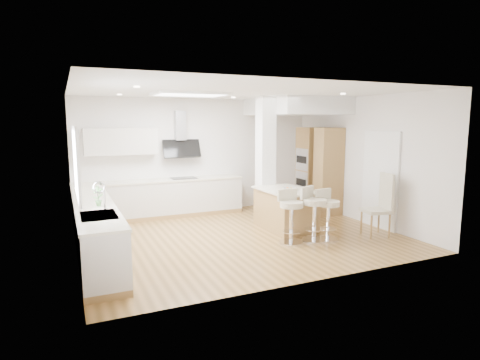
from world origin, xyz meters
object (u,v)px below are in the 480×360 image
peninsula (285,209)px  dining_chair (381,203)px  bar_stool_c (327,212)px  bar_stool_a (291,213)px  bar_stool_b (313,211)px

peninsula → dining_chair: 1.91m
bar_stool_c → dining_chair: bearing=-16.4°
bar_stool_c → dining_chair: size_ratio=0.78×
peninsula → bar_stool_a: bearing=-116.0°
peninsula → bar_stool_c: (0.32, -1.02, 0.12)m
dining_chair → bar_stool_a: bearing=-176.4°
bar_stool_a → bar_stool_b: size_ratio=0.97×
peninsula → bar_stool_a: size_ratio=1.40×
bar_stool_b → bar_stool_c: bar_stool_b is taller
bar_stool_a → dining_chair: bearing=-7.5°
bar_stool_a → bar_stool_c: bar_stool_a is taller
bar_stool_b → dining_chair: dining_chair is taller
peninsula → bar_stool_c: bearing=-73.4°
bar_stool_b → bar_stool_c: (0.29, -0.04, -0.04)m
bar_stool_a → bar_stool_b: 0.46m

